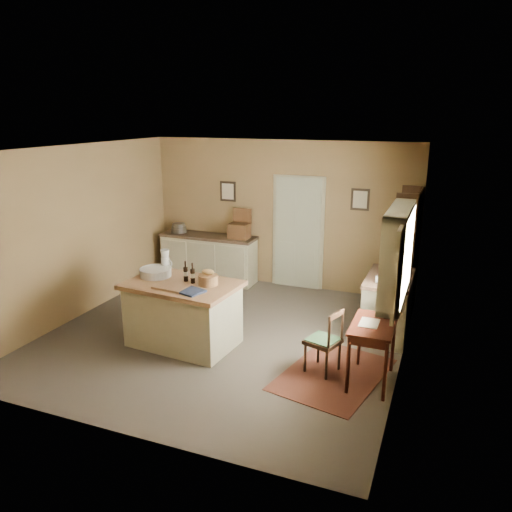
{
  "coord_description": "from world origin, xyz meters",
  "views": [
    {
      "loc": [
        2.89,
        -6.09,
        3.17
      ],
      "look_at": [
        0.34,
        0.4,
        1.15
      ],
      "focal_mm": 35.0,
      "sensor_mm": 36.0,
      "label": 1
    }
  ],
  "objects": [
    {
      "name": "wall_back",
      "position": [
        0.0,
        2.5,
        1.35
      ],
      "size": [
        5.0,
        0.1,
        2.7
      ],
      "primitive_type": "cube",
      "color": "olive",
      "rests_on": "ground"
    },
    {
      "name": "ground",
      "position": [
        0.0,
        0.0,
        0.0
      ],
      "size": [
        5.0,
        5.0,
        0.0
      ],
      "primitive_type": "plane",
      "color": "brown",
      "rests_on": "ground"
    },
    {
      "name": "window",
      "position": [
        2.42,
        -0.2,
        1.55
      ],
      "size": [
        0.25,
        1.99,
        1.12
      ],
      "color": "beige",
      "rests_on": "ground"
    },
    {
      "name": "shelving_unit",
      "position": [
        2.35,
        2.0,
        1.0
      ],
      "size": [
        0.34,
        0.9,
        2.01
      ],
      "color": "black",
      "rests_on": "ground"
    },
    {
      "name": "desk_chair",
      "position": [
        1.59,
        -0.5,
        0.41
      ],
      "size": [
        0.48,
        0.48,
        0.82
      ],
      "primitive_type": null,
      "rotation": [
        0.0,
        0.0,
        -0.31
      ],
      "color": "black",
      "rests_on": "ground"
    },
    {
      "name": "ceiling",
      "position": [
        0.0,
        0.0,
        2.7
      ],
      "size": [
        5.0,
        5.0,
        0.0
      ],
      "primitive_type": "plane",
      "color": "silver",
      "rests_on": "wall_back"
    },
    {
      "name": "writing_desk",
      "position": [
        2.2,
        -0.53,
        0.66
      ],
      "size": [
        0.5,
        0.82,
        0.82
      ],
      "color": "#34120B",
      "rests_on": "ground"
    },
    {
      "name": "wall_left",
      "position": [
        -2.5,
        0.0,
        1.35
      ],
      "size": [
        0.1,
        5.0,
        2.7
      ],
      "primitive_type": "cube",
      "color": "olive",
      "rests_on": "ground"
    },
    {
      "name": "wall_front",
      "position": [
        0.0,
        -2.5,
        1.35
      ],
      "size": [
        5.0,
        0.1,
        2.7
      ],
      "primitive_type": "cube",
      "color": "olive",
      "rests_on": "ground"
    },
    {
      "name": "framed_prints",
      "position": [
        0.2,
        2.48,
        1.72
      ],
      "size": [
        2.82,
        0.02,
        0.38
      ],
      "color": "black",
      "rests_on": "ground"
    },
    {
      "name": "right_cabinet",
      "position": [
        2.2,
        0.92,
        0.46
      ],
      "size": [
        0.63,
        1.14,
        0.99
      ],
      "color": "beige",
      "rests_on": "ground"
    },
    {
      "name": "sideboard",
      "position": [
        -1.34,
        2.2,
        0.48
      ],
      "size": [
        1.87,
        0.53,
        1.18
      ],
      "color": "beige",
      "rests_on": "ground"
    },
    {
      "name": "door",
      "position": [
        0.35,
        2.47,
        1.05
      ],
      "size": [
        0.97,
        0.06,
        2.11
      ],
      "primitive_type": "cube",
      "color": "#B8BD9F",
      "rests_on": "ground"
    },
    {
      "name": "rug",
      "position": [
        1.75,
        -0.53,
        0.0
      ],
      "size": [
        1.41,
        1.8,
        0.01
      ],
      "primitive_type": "cube",
      "rotation": [
        0.0,
        0.0,
        -0.21
      ],
      "color": "#532017",
      "rests_on": "ground"
    },
    {
      "name": "work_island",
      "position": [
        -0.43,
        -0.44,
        0.48
      ],
      "size": [
        1.61,
        1.12,
        1.2
      ],
      "rotation": [
        0.0,
        0.0,
        -0.09
      ],
      "color": "beige",
      "rests_on": "ground"
    },
    {
      "name": "wall_right",
      "position": [
        2.5,
        0.0,
        1.35
      ],
      "size": [
        0.1,
        5.0,
        2.7
      ],
      "primitive_type": "cube",
      "color": "olive",
      "rests_on": "ground"
    }
  ]
}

